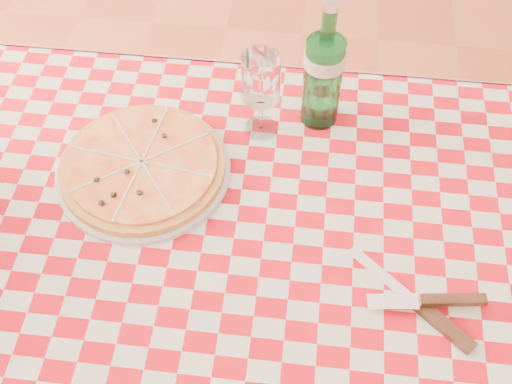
# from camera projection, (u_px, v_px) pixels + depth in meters

# --- Properties ---
(dining_table) EXTENTS (1.20, 0.80, 0.75)m
(dining_table) POSITION_uv_depth(u_px,v_px,m) (263.00, 270.00, 1.19)
(dining_table) COLOR brown
(dining_table) RESTS_ON ground
(tablecloth) EXTENTS (1.30, 0.90, 0.01)m
(tablecloth) POSITION_uv_depth(u_px,v_px,m) (263.00, 242.00, 1.12)
(tablecloth) COLOR #A80A17
(tablecloth) RESTS_ON dining_table
(pizza_plate) EXTENTS (0.37, 0.37, 0.04)m
(pizza_plate) POSITION_uv_depth(u_px,v_px,m) (143.00, 166.00, 1.19)
(pizza_plate) COLOR #C88842
(pizza_plate) RESTS_ON tablecloth
(water_bottle) EXTENTS (0.08, 0.08, 0.28)m
(water_bottle) POSITION_uv_depth(u_px,v_px,m) (324.00, 65.00, 1.18)
(water_bottle) COLOR #1A6B2D
(water_bottle) RESTS_ON tablecloth
(wine_glass) EXTENTS (0.09, 0.09, 0.18)m
(wine_glass) POSITION_uv_depth(u_px,v_px,m) (261.00, 95.00, 1.20)
(wine_glass) COLOR silver
(wine_glass) RESTS_ON tablecloth
(cutlery) EXTENTS (0.31, 0.28, 0.03)m
(cutlery) POSITION_uv_depth(u_px,v_px,m) (419.00, 302.00, 1.03)
(cutlery) COLOR silver
(cutlery) RESTS_ON tablecloth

